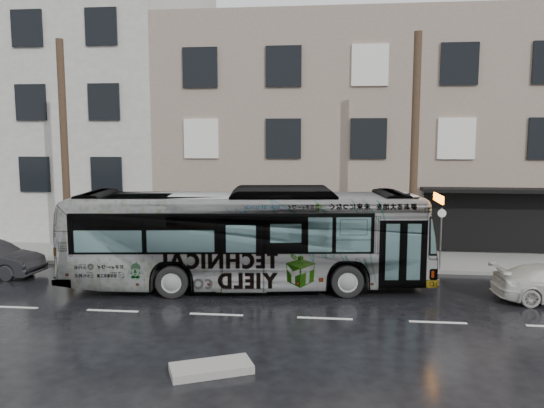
{
  "coord_description": "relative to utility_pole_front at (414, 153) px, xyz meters",
  "views": [
    {
      "loc": [
        3.26,
        -17.42,
        5.16
      ],
      "look_at": [
        1.12,
        2.5,
        2.71
      ],
      "focal_mm": 35.0,
      "sensor_mm": 36.0,
      "label": 1
    }
  ],
  "objects": [
    {
      "name": "bus",
      "position": [
        -6.03,
        -2.74,
        -2.9
      ],
      "size": [
        12.82,
        4.41,
        3.5
      ],
      "primitive_type": "imported",
      "rotation": [
        0.0,
        0.0,
        1.69
      ],
      "color": "#B2B2B2",
      "rests_on": "ground"
    },
    {
      "name": "building_taupe",
      "position": [
        -1.5,
        9.4,
        0.85
      ],
      "size": [
        20.0,
        12.0,
        11.0
      ],
      "primitive_type": "cube",
      "color": "gray",
      "rests_on": "ground"
    },
    {
      "name": "utility_pole_front",
      "position": [
        0.0,
        0.0,
        0.0
      ],
      "size": [
        0.3,
        0.3,
        9.0
      ],
      "primitive_type": "cylinder",
      "color": "#463423",
      "rests_on": "sidewalk"
    },
    {
      "name": "slush_pile",
      "position": [
        -5.79,
        -9.66,
        -4.56
      ],
      "size": [
        1.97,
        1.46,
        0.18
      ],
      "primitive_type": "cube",
      "rotation": [
        0.0,
        0.0,
        0.42
      ],
      "color": "#9E9C96",
      "rests_on": "ground"
    },
    {
      "name": "utility_pole_rear",
      "position": [
        -14.0,
        0.0,
        0.0
      ],
      "size": [
        0.3,
        0.3,
        9.0
      ],
      "primitive_type": "cylinder",
      "color": "#463423",
      "rests_on": "sidewalk"
    },
    {
      "name": "sidewalk",
      "position": [
        -6.5,
        1.6,
        -4.58
      ],
      "size": [
        90.0,
        3.6,
        0.15
      ],
      "primitive_type": "cube",
      "color": "gray",
      "rests_on": "ground"
    },
    {
      "name": "sign_post",
      "position": [
        1.1,
        0.0,
        -3.3
      ],
      "size": [
        0.06,
        0.06,
        2.4
      ],
      "primitive_type": "cylinder",
      "color": "slate",
      "rests_on": "sidewalk"
    },
    {
      "name": "ground",
      "position": [
        -6.5,
        -3.3,
        -4.65
      ],
      "size": [
        120.0,
        120.0,
        0.0
      ],
      "primitive_type": "plane",
      "color": "black",
      "rests_on": "ground"
    }
  ]
}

